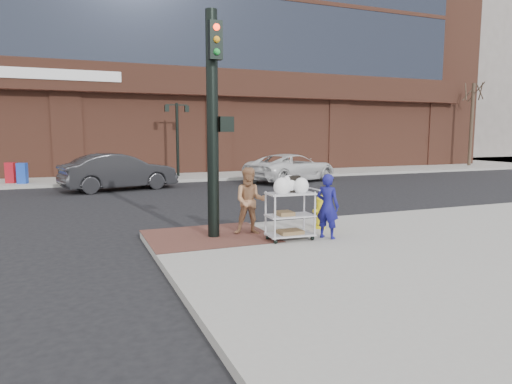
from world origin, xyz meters
name	(u,v)px	position (x,y,z in m)	size (l,w,h in m)	color
ground	(247,249)	(0.00, 0.00, 0.00)	(220.00, 220.00, 0.00)	black
sidewalk_far	(250,159)	(12.50, 32.00, 0.07)	(65.00, 36.00, 0.15)	gray
brick_curb_ramp	(208,236)	(-0.60, 0.90, 0.16)	(2.80, 2.40, 0.01)	brown
filler_block	(432,83)	(40.00, 38.00, 9.00)	(14.00, 20.00, 18.00)	slate
bare_tree_a	(474,82)	(24.00, 16.50, 6.27)	(1.80, 1.80, 7.20)	#382B21
lamp_post	(177,131)	(2.00, 16.00, 2.62)	(1.32, 0.22, 4.00)	black
traffic_signal_pole	(214,118)	(-0.48, 0.77, 2.83)	(0.61, 0.51, 5.00)	black
woman_blue	(327,206)	(1.83, -0.29, 0.88)	(0.53, 0.35, 1.46)	navy
pedestrian_tan	(250,201)	(0.38, 0.74, 0.93)	(0.76, 0.59, 1.57)	#A1704C
sedan_dark	(119,172)	(-1.52, 11.94, 0.81)	(1.72, 4.94, 1.63)	black
minivan_white	(291,168)	(7.15, 12.26, 0.73)	(2.42, 5.25, 1.46)	silver
utility_cart	(290,211)	(0.98, -0.14, 0.80)	(1.06, 0.62, 1.43)	#B0AFB5
fire_hydrant	(320,211)	(2.24, 0.73, 0.58)	(0.39, 0.27, 0.83)	yellow
newsbox_red	(11,173)	(-6.18, 15.45, 0.64)	(0.41, 0.37, 0.98)	maroon
newsbox_yellow	(22,173)	(-5.71, 15.61, 0.60)	(0.38, 0.34, 0.91)	gold
newsbox_blue	(22,173)	(-5.65, 14.98, 0.64)	(0.41, 0.37, 0.97)	#1B41B0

